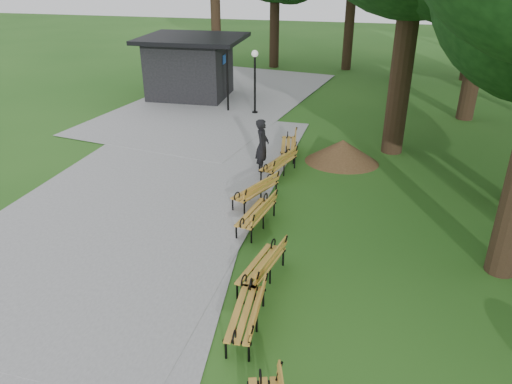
% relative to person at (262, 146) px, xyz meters
% --- Properties ---
extents(ground, '(100.00, 100.00, 0.00)m').
position_rel_person_xyz_m(ground, '(0.69, -5.21, -0.95)').
color(ground, '#225518').
rests_on(ground, ground).
extents(path, '(12.00, 38.00, 0.06)m').
position_rel_person_xyz_m(path, '(-3.31, -2.21, -0.92)').
color(path, gray).
rests_on(path, ground).
extents(person, '(0.48, 0.71, 1.91)m').
position_rel_person_xyz_m(person, '(0.00, 0.00, 0.00)').
color(person, black).
rests_on(person, ground).
extents(kiosk, '(5.22, 4.56, 3.21)m').
position_rel_person_xyz_m(kiosk, '(-5.95, 9.06, 0.65)').
color(kiosk, black).
rests_on(kiosk, ground).
extents(lamp_post, '(0.32, 0.32, 3.01)m').
position_rel_person_xyz_m(lamp_post, '(-1.86, 6.80, 1.22)').
color(lamp_post, black).
rests_on(lamp_post, ground).
extents(dirt_mound, '(2.28, 2.28, 0.87)m').
position_rel_person_xyz_m(dirt_mound, '(2.69, 1.48, -0.52)').
color(dirt_mound, '#47301C').
rests_on(dirt_mound, ground).
extents(bench_1, '(0.73, 1.93, 0.88)m').
position_rel_person_xyz_m(bench_1, '(1.45, -8.09, -0.51)').
color(bench_1, '#BB842B').
rests_on(bench_1, ground).
extents(bench_2, '(1.01, 1.99, 0.88)m').
position_rel_person_xyz_m(bench_2, '(1.39, -6.39, -0.51)').
color(bench_2, '#BB842B').
rests_on(bench_2, ground).
extents(bench_3, '(0.97, 1.98, 0.88)m').
position_rel_person_xyz_m(bench_3, '(0.69, -3.94, -0.51)').
color(bench_3, '#BB842B').
rests_on(bench_3, ground).
extents(bench_4, '(1.35, 2.00, 0.88)m').
position_rel_person_xyz_m(bench_4, '(0.33, -2.50, -0.51)').
color(bench_4, '#BB842B').
rests_on(bench_4, ground).
extents(bench_5, '(1.19, 2.00, 0.88)m').
position_rel_person_xyz_m(bench_5, '(0.62, -0.20, -0.51)').
color(bench_5, '#BB842B').
rests_on(bench_5, ground).
extents(bench_6, '(0.90, 1.97, 0.88)m').
position_rel_person_xyz_m(bench_6, '(0.64, 1.70, -0.51)').
color(bench_6, '#BB842B').
rests_on(bench_6, ground).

